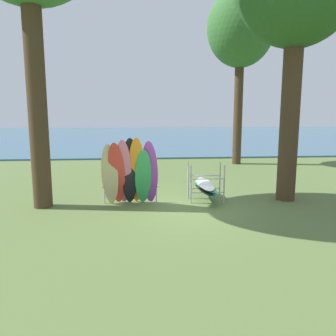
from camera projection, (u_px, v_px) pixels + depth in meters
The scene contains 5 objects.
ground_plane at pixel (180, 209), 10.73m from camera, with size 80.00×80.00×0.00m, color #566B38.
lake_water at pixel (150, 136), 38.95m from camera, with size 80.00×36.00×0.10m, color #38607A.
tree_mid_behind at pixel (241, 30), 18.32m from camera, with size 3.56×3.56×9.33m.
leaning_board_pile at pixel (130, 173), 10.91m from camera, with size 1.85×1.04×2.22m.
board_storage_rack at pixel (205, 186), 11.61m from camera, with size 1.15×2.13×1.25m.
Camera 1 is at (-1.24, -10.30, 3.05)m, focal length 37.09 mm.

